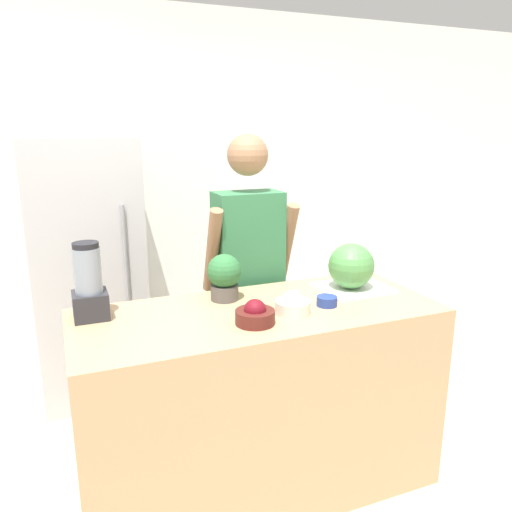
{
  "coord_description": "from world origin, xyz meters",
  "views": [
    {
      "loc": [
        -0.84,
        -1.67,
        1.76
      ],
      "look_at": [
        0.0,
        0.39,
        1.19
      ],
      "focal_mm": 35.0,
      "sensor_mm": 36.0,
      "label": 1
    }
  ],
  "objects": [
    {
      "name": "wall_back",
      "position": [
        0.0,
        2.03,
        1.3
      ],
      "size": [
        8.0,
        0.06,
        2.6
      ],
      "color": "white",
      "rests_on": "ground_plane"
    },
    {
      "name": "counter_island",
      "position": [
        0.0,
        0.35,
        0.47
      ],
      "size": [
        1.7,
        0.7,
        0.94
      ],
      "color": "tan",
      "rests_on": "ground_plane"
    },
    {
      "name": "blender",
      "position": [
        -0.73,
        0.54,
        1.09
      ],
      "size": [
        0.15,
        0.15,
        0.35
      ],
      "color": "#28282D",
      "rests_on": "counter_island"
    },
    {
      "name": "watermelon",
      "position": [
        0.55,
        0.43,
        1.07
      ],
      "size": [
        0.24,
        0.24,
        0.24
      ],
      "color": "#4C8C47",
      "rests_on": "cutting_board"
    },
    {
      "name": "potted_plant",
      "position": [
        -0.1,
        0.55,
        1.06
      ],
      "size": [
        0.17,
        0.17,
        0.23
      ],
      "color": "#514C47",
      "rests_on": "counter_island"
    },
    {
      "name": "bowl_cherries",
      "position": [
        -0.08,
        0.2,
        0.98
      ],
      "size": [
        0.17,
        0.17,
        0.11
      ],
      "color": "#511E19",
      "rests_on": "counter_island"
    },
    {
      "name": "cutting_board",
      "position": [
        0.57,
        0.44,
        0.95
      ],
      "size": [
        0.35,
        0.3,
        0.01
      ],
      "color": "white",
      "rests_on": "counter_island"
    },
    {
      "name": "bowl_cream",
      "position": [
        0.12,
        0.25,
        0.98
      ],
      "size": [
        0.16,
        0.16,
        0.11
      ],
      "color": "beige",
      "rests_on": "counter_island"
    },
    {
      "name": "person",
      "position": [
        0.15,
        0.88,
        0.9
      ],
      "size": [
        0.51,
        0.27,
        1.73
      ],
      "color": "#4C608C",
      "rests_on": "ground_plane"
    },
    {
      "name": "bowl_small_blue",
      "position": [
        0.32,
        0.28,
        0.96
      ],
      "size": [
        0.1,
        0.1,
        0.05
      ],
      "color": "navy",
      "rests_on": "counter_island"
    },
    {
      "name": "refrigerator",
      "position": [
        -0.67,
        1.66,
        0.85
      ],
      "size": [
        0.67,
        0.68,
        1.71
      ],
      "color": "#B7B7BC",
      "rests_on": "ground_plane"
    }
  ]
}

